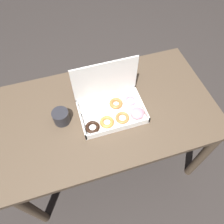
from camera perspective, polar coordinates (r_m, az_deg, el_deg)
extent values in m
plane|color=#2D2826|center=(1.91, -0.76, -11.61)|extent=(8.00, 8.00, 0.00)
cube|color=#4C3D2D|center=(1.28, -1.11, 0.16)|extent=(1.26, 0.73, 0.03)
cylinder|color=#4C3D2D|center=(1.53, -20.26, -22.80)|extent=(0.06, 0.06, 0.69)
cylinder|color=#4C3D2D|center=(1.66, 22.50, -10.50)|extent=(0.06, 0.06, 0.69)
cylinder|color=#4C3D2D|center=(1.79, -22.23, -2.76)|extent=(0.06, 0.06, 0.69)
cylinder|color=#4C3D2D|center=(1.91, 13.37, 6.11)|extent=(0.06, 0.06, 0.69)
cube|color=white|center=(1.25, 0.00, -0.41)|extent=(0.37, 0.24, 0.01)
cube|color=white|center=(1.18, 1.68, -4.34)|extent=(0.37, 0.01, 0.04)
cube|color=white|center=(1.30, -1.52, 4.23)|extent=(0.37, 0.01, 0.04)
cube|color=white|center=(1.22, -8.06, -1.93)|extent=(0.01, 0.24, 0.04)
cube|color=white|center=(1.27, 7.70, 2.14)|extent=(0.01, 0.24, 0.04)
cube|color=white|center=(1.20, -1.78, 8.57)|extent=(0.37, 0.01, 0.24)
torus|color=black|center=(1.20, -5.12, -3.98)|extent=(0.08, 0.08, 0.02)
torus|color=#B77A38|center=(1.21, -1.35, -2.64)|extent=(0.08, 0.08, 0.02)
torus|color=#9E6633|center=(1.22, 2.72, -1.51)|extent=(0.08, 0.08, 0.02)
ellipsoid|color=pink|center=(1.23, 6.61, -0.33)|extent=(0.08, 0.08, 0.05)
torus|color=white|center=(1.25, -6.56, 0.36)|extent=(0.08, 0.08, 0.02)
torus|color=white|center=(1.26, -2.72, 1.46)|extent=(0.08, 0.08, 0.02)
torus|color=#9E6633|center=(1.27, 1.05, 2.27)|extent=(0.08, 0.08, 0.02)
torus|color=pink|center=(1.29, 4.86, 3.15)|extent=(0.08, 0.08, 0.02)
cylinder|color=#232328|center=(1.23, -13.15, -1.23)|extent=(0.09, 0.09, 0.08)
cylinder|color=black|center=(1.20, -13.49, -0.29)|extent=(0.07, 0.07, 0.01)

